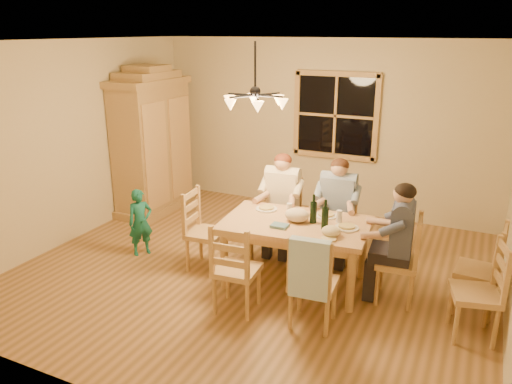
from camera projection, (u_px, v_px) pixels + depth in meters
The scene contains 31 objects.
floor at pixel (255, 271), 6.11m from camera, with size 5.50×5.50×0.00m, color brown.
ceiling at pixel (255, 41), 5.27m from camera, with size 5.50×5.00×0.02m, color white.
wall_back at pixel (323, 127), 7.84m from camera, with size 5.50×0.02×2.70m, color beige.
wall_left at pixel (73, 142), 6.80m from camera, with size 0.02×5.00×2.70m, color beige.
window at pixel (336, 116), 7.66m from camera, with size 1.30×0.06×1.30m.
chandelier at pixel (255, 100), 5.46m from camera, with size 0.77×0.68×0.71m.
armoire at pixel (153, 146), 7.89m from camera, with size 0.66×1.40×2.30m.
dining_table at pixel (296, 231), 5.63m from camera, with size 1.70×1.13×0.76m.
chair_far_left at pixel (282, 230), 6.56m from camera, with size 0.47×0.46×0.99m.
chair_far_right at pixel (336, 238), 6.32m from camera, with size 0.47×0.46×0.99m.
chair_near_left at pixel (237, 283), 5.19m from camera, with size 0.47×0.46×0.99m.
chair_near_right at pixel (313, 297), 4.92m from camera, with size 0.47×0.46×0.99m.
chair_end_left at pixel (206, 245), 6.11m from camera, with size 0.46×0.47×0.99m.
chair_end_right at pixel (396, 275), 5.37m from camera, with size 0.46×0.47×0.99m.
adult_woman at pixel (282, 191), 6.39m from camera, with size 0.42×0.45×0.87m.
adult_plaid_man at pixel (338, 198), 6.15m from camera, with size 0.42×0.45×0.87m.
adult_slate_man at pixel (400, 228), 5.20m from camera, with size 0.45×0.42×0.87m.
towel at pixel (309, 269), 4.63m from camera, with size 0.38×0.10×0.58m, color #AED1EC.
wine_bottle_a at pixel (313, 209), 5.52m from camera, with size 0.08×0.08×0.33m, color black.
wine_bottle_b at pixel (325, 215), 5.35m from camera, with size 0.08×0.08×0.33m, color black.
plate_woman at pixel (266, 209), 5.97m from camera, with size 0.26×0.26×0.02m, color white.
plate_plaid at pixel (326, 216), 5.75m from camera, with size 0.26×0.26×0.02m, color white.
plate_slate at pixel (347, 228), 5.40m from camera, with size 0.26×0.26×0.02m, color white.
wine_glass_a at pixel (289, 209), 5.78m from camera, with size 0.06×0.06×0.14m, color silver.
wine_glass_b at pixel (339, 216), 5.56m from camera, with size 0.06×0.06×0.14m, color silver.
cap at pixel (331, 231), 5.19m from camera, with size 0.20×0.20×0.11m, color #CFBE8A.
napkin at pixel (280, 226), 5.44m from camera, with size 0.18×0.14×0.03m, color slate.
cloth_bundle at pixel (297, 215), 5.58m from camera, with size 0.28×0.22×0.15m, color #CBB593.
child at pixel (140, 222), 6.45m from camera, with size 0.32×0.21×0.88m, color #176B5C.
chair_spare_front at pixel (473, 308), 4.73m from camera, with size 0.51×0.53×0.99m.
chair_spare_back at pixel (476, 284), 5.16m from camera, with size 0.46×0.47×0.99m.
Camera 1 is at (2.36, -4.97, 2.82)m, focal length 35.00 mm.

